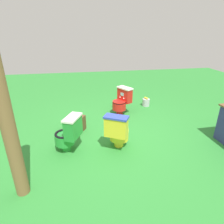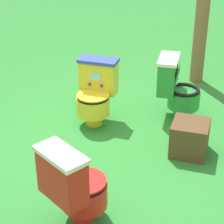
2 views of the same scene
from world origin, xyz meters
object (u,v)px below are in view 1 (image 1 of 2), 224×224
lemon_bucket (146,102)px  small_crate (75,124)px  toilet_yellow (118,131)px  toilet_red (122,101)px  toilet_green (69,133)px  wooden_post (7,121)px

lemon_bucket → small_crate: bearing=-59.7°
toilet_yellow → small_crate: (-0.84, -0.81, -0.20)m
toilet_yellow → toilet_red: same height
toilet_red → small_crate: 1.51m
toilet_yellow → toilet_green: same height
toilet_red → small_crate: size_ratio=1.95×
toilet_yellow → toilet_red: (-1.64, 0.44, 0.00)m
toilet_red → wooden_post: wooden_post is taller
toilet_green → lemon_bucket: 3.01m
toilet_red → lemon_bucket: toilet_red is taller
toilet_green → small_crate: 0.80m
toilet_yellow → toilet_green: size_ratio=1.00×
small_crate → lemon_bucket: 2.46m
toilet_red → wooden_post: bearing=111.4°
toilet_green → toilet_red: same height
toilet_yellow → wooden_post: size_ratio=0.32×
toilet_green → small_crate: size_ratio=1.95×
toilet_red → small_crate: bearing=92.5°
toilet_red → wooden_post: 3.31m
toilet_yellow → toilet_green: 0.93m
lemon_bucket → toilet_green: bearing=-48.0°
toilet_green → wooden_post: size_ratio=0.32×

